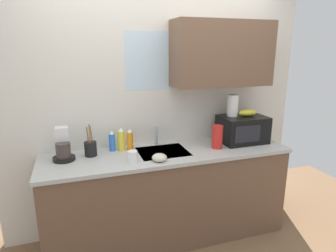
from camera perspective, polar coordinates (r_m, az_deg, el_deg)
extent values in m
cube|color=silver|center=(2.98, -2.13, 3.51)|extent=(3.09, 0.10, 2.50)
cube|color=brown|center=(2.96, 10.53, 13.71)|extent=(0.99, 0.32, 0.62)
cube|color=silver|center=(2.88, -2.87, 12.61)|extent=(0.56, 0.02, 0.55)
cube|color=brown|center=(2.95, 0.00, -13.59)|extent=(2.29, 0.60, 0.86)
cube|color=#B7B7B2|center=(2.76, 0.00, -5.36)|extent=(2.32, 0.63, 0.03)
cube|color=#9EA0A5|center=(2.79, -1.01, -6.34)|extent=(0.46, 0.38, 0.14)
cylinder|color=#B2B5BA|center=(2.93, -2.31, -1.80)|extent=(0.03, 0.03, 0.19)
cube|color=black|center=(3.11, 14.31, -0.58)|extent=(0.46, 0.34, 0.27)
cube|color=black|center=(2.94, 15.30, -1.52)|extent=(0.28, 0.01, 0.17)
ellipsoid|color=gold|center=(3.09, 15.30, 2.54)|extent=(0.20, 0.11, 0.07)
cylinder|color=white|center=(3.04, 12.51, 3.95)|extent=(0.11, 0.11, 0.22)
cylinder|color=black|center=(2.71, -19.63, -6.00)|extent=(0.19, 0.19, 0.03)
cylinder|color=#3F332D|center=(2.67, -19.78, -4.47)|extent=(0.12, 0.12, 0.13)
cube|color=silver|center=(2.73, -19.86, -2.84)|extent=(0.11, 0.09, 0.26)
cylinder|color=orange|center=(2.81, -7.44, -2.88)|extent=(0.06, 0.06, 0.17)
cone|color=white|center=(2.78, -7.51, -0.85)|extent=(0.05, 0.05, 0.04)
cylinder|color=yellow|center=(2.79, -9.10, -2.90)|extent=(0.06, 0.06, 0.19)
cone|color=white|center=(2.76, -9.20, -0.66)|extent=(0.05, 0.05, 0.04)
cylinder|color=blue|center=(2.81, -10.87, -3.14)|extent=(0.06, 0.06, 0.17)
cone|color=white|center=(2.78, -10.97, -1.18)|extent=(0.04, 0.04, 0.04)
cylinder|color=red|center=(2.86, 9.60, -2.11)|extent=(0.10, 0.10, 0.23)
cylinder|color=white|center=(2.53, -6.90, -5.90)|extent=(0.08, 0.08, 0.09)
cylinder|color=black|center=(2.73, -14.88, -4.33)|extent=(0.11, 0.11, 0.13)
cylinder|color=olive|center=(2.70, -15.33, -2.53)|extent=(0.03, 0.02, 0.24)
cylinder|color=olive|center=(2.71, -14.64, -2.41)|extent=(0.03, 0.03, 0.24)
cylinder|color=olive|center=(2.68, -14.99, -2.40)|extent=(0.01, 0.02, 0.26)
ellipsoid|color=beige|center=(2.53, -1.70, -6.16)|extent=(0.13, 0.13, 0.06)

